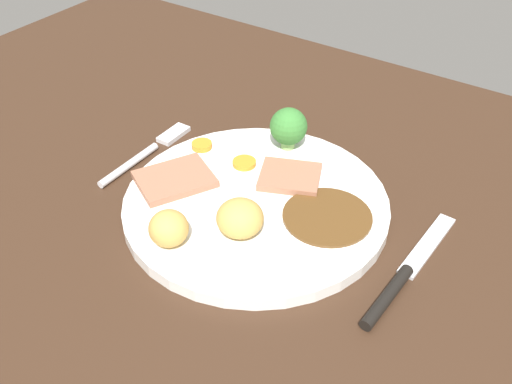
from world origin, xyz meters
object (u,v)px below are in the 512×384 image
roast_potato_left (169,228)px  roast_potato_right (240,218)px  broccoli_floret (288,127)px  carrot_coin_back (244,163)px  meat_slice_main (290,177)px  dinner_plate (256,204)px  knife (403,276)px  carrot_coin_front (202,145)px  fork (148,152)px  meat_slice_under (175,179)px

roast_potato_left → roast_potato_right: (4.92, 5.02, 0.11)cm
roast_potato_right → broccoli_floret: (-4.12, 15.69, 0.96)cm
carrot_coin_back → broccoli_floret: 6.84cm
meat_slice_main → roast_potato_right: roast_potato_right is taller
dinner_plate → roast_potato_right: size_ratio=6.02×
roast_potato_right → knife: bearing=15.8°
meat_slice_main → roast_potato_right: bearing=-87.1°
carrot_coin_front → knife: 28.90cm
dinner_plate → fork: bearing=175.6°
meat_slice_main → fork: 18.45cm
meat_slice_main → meat_slice_under: size_ratio=0.82×
meat_slice_main → roast_potato_left: roast_potato_left is taller
broccoli_floret → knife: (19.88, -11.22, -3.79)cm
broccoli_floret → fork: 17.48cm
roast_potato_right → fork: bearing=160.5°
roast_potato_left → knife: bearing=24.7°
knife → meat_slice_main: bearing=72.6°
dinner_plate → broccoli_floret: broccoli_floret is taller
roast_potato_right → knife: (15.75, 4.46, -2.83)cm
meat_slice_under → roast_potato_right: roast_potato_right is taller
meat_slice_under → roast_potato_right: (10.88, -2.72, 1.48)cm
dinner_plate → roast_potato_left: roast_potato_left is taller
roast_potato_left → fork: size_ratio=0.27×
roast_potato_left → broccoli_floret: size_ratio=0.80×
dinner_plate → roast_potato_left: (-3.26, -10.28, 2.47)cm
roast_potato_right → meat_slice_main: bearing=92.9°
fork → knife: (34.27, -2.08, 0.06)cm
meat_slice_under → fork: meat_slice_under is taller
dinner_plate → carrot_coin_front: 11.91cm
roast_potato_left → fork: bearing=139.6°
broccoli_floret → roast_potato_right: bearing=-75.3°
dinner_plate → roast_potato_right: 6.09cm
roast_potato_right → meat_slice_under: bearing=166.0°
meat_slice_main → roast_potato_right: 10.41cm
meat_slice_under → carrot_coin_back: size_ratio=2.95×
carrot_coin_front → fork: bearing=-151.2°
meat_slice_under → broccoli_floret: bearing=62.5°
meat_slice_under → carrot_coin_back: meat_slice_under is taller
dinner_plate → knife: size_ratio=1.54×
roast_potato_right → knife: 16.62cm
meat_slice_main → roast_potato_left: 16.00cm
meat_slice_main → carrot_coin_back: size_ratio=2.43×
carrot_coin_front → broccoli_floret: bearing=34.8°
carrot_coin_front → knife: (28.38, -5.32, -1.28)cm
broccoli_floret → knife: 23.14cm
fork → roast_potato_left: bearing=-131.3°
roast_potato_right → broccoli_floret: 16.25cm
carrot_coin_front → broccoli_floret: broccoli_floret is taller
roast_potato_right → broccoli_floret: bearing=104.7°
roast_potato_left → carrot_coin_back: roast_potato_left is taller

